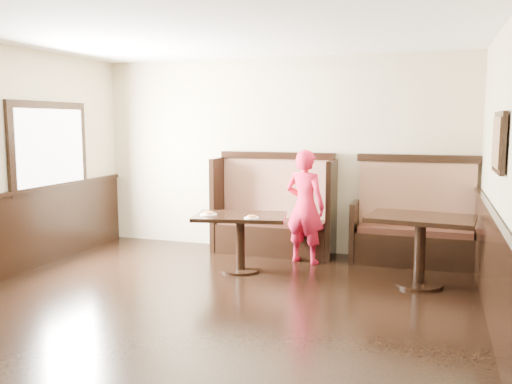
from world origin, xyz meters
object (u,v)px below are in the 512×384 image
at_px(booth_neighbor, 415,228).
at_px(table_main, 240,228).
at_px(table_neighbor, 420,234).
at_px(child, 305,207).
at_px(booth_main, 274,216).

bearing_deg(booth_neighbor, table_main, -152.31).
bearing_deg(table_main, booth_neighbor, 16.46).
relative_size(table_neighbor, child, 0.82).
height_order(booth_main, table_main, booth_main).
height_order(booth_neighbor, table_main, booth_neighbor).
height_order(table_main, table_neighbor, table_neighbor).
xyz_separation_m(booth_main, child, (0.55, -0.42, 0.23)).
distance_m(booth_neighbor, child, 1.49).
relative_size(booth_main, child, 1.15).
bearing_deg(table_neighbor, child, 164.57).
height_order(booth_main, booth_neighbor, same).
relative_size(booth_neighbor, child, 1.08).
height_order(table_main, child, child).
relative_size(table_main, child, 0.82).
bearing_deg(table_main, booth_main, 72.19).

